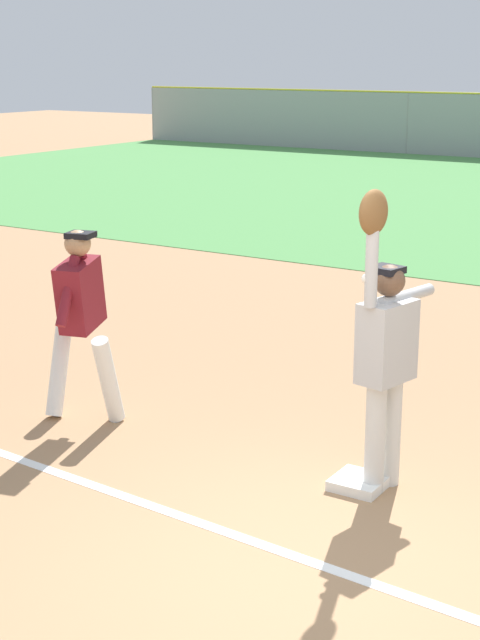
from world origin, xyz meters
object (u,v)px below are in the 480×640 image
fielder (385,346)px  baseball (367,279)px  runner (81,312)px  parked_car_blue (383,124)px  first_base (359,483)px

fielder → baseball: size_ratio=30.81×
runner → baseball: runner is taller
runner → parked_car_blue: runner is taller
baseball → fielder: bearing=69.3°
parked_car_blue → runner: bearing=-65.9°
baseball → parked_car_blue: baseball is taller
runner → parked_car_blue: (-10.18, 28.58, -0.32)m
first_base → baseball: bearing=-63.2°
fielder → parked_car_blue: (-13.02, 28.48, -0.45)m
baseball → first_base: bearing=116.8°
runner → baseball: (2.77, -0.10, 0.65)m
first_base → baseball: baseball is taller
first_base → parked_car_blue: bearing=114.3°
baseball → parked_car_blue: (-12.95, 28.68, -0.97)m
first_base → parked_car_blue: (-12.89, 28.56, 0.63)m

